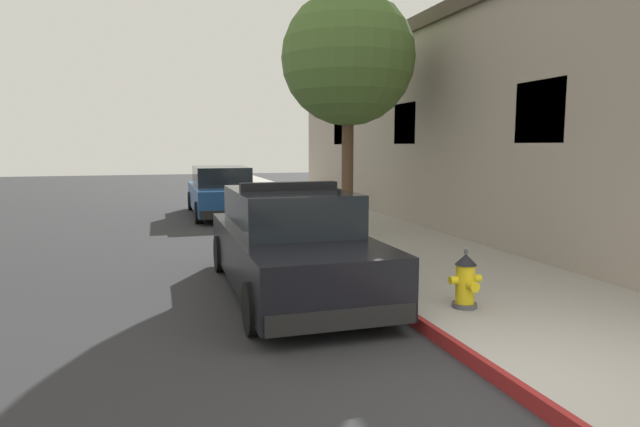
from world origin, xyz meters
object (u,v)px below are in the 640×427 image
(parked_car_silver_ahead, at_px, (222,192))
(street_tree, at_px, (348,59))
(fire_hydrant, at_px, (465,281))
(police_cruiser, at_px, (290,244))

(parked_car_silver_ahead, xyz_separation_m, street_tree, (2.42, -5.23, 3.50))
(parked_car_silver_ahead, bearing_deg, fire_hydrant, -81.32)
(fire_hydrant, xyz_separation_m, street_tree, (0.65, 6.33, 3.74))
(parked_car_silver_ahead, distance_m, fire_hydrant, 11.70)
(parked_car_silver_ahead, bearing_deg, street_tree, -65.16)
(police_cruiser, distance_m, parked_car_silver_ahead, 9.60)
(parked_car_silver_ahead, bearing_deg, police_cruiser, -90.38)
(parked_car_silver_ahead, distance_m, street_tree, 6.74)
(police_cruiser, xyz_separation_m, fire_hydrant, (1.83, -1.96, -0.24))
(police_cruiser, distance_m, fire_hydrant, 2.69)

